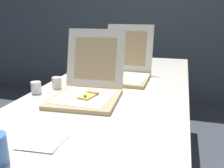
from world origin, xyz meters
name	(u,v)px	position (x,y,z in m)	size (l,w,h in m)	color
wall_back	(154,2)	(0.00, 2.54, 1.30)	(10.00, 0.10, 2.60)	#4C5660
table	(116,92)	(0.00, 0.60, 0.68)	(0.92, 2.17, 0.72)	silver
pizza_box_front	(88,89)	(-0.09, 0.33, 0.78)	(0.39, 0.48, 0.37)	tan
pizza_box_middle	(124,71)	(0.01, 0.79, 0.78)	(0.36, 0.43, 0.37)	tan
cup_white_far	(96,67)	(-0.25, 0.93, 0.76)	(0.06, 0.06, 0.07)	white
cup_white_mid	(71,77)	(-0.32, 0.59, 0.76)	(0.06, 0.06, 0.07)	white
cup_white_near_center	(57,83)	(-0.35, 0.44, 0.76)	(0.06, 0.06, 0.07)	white
cup_white_near_left	(36,88)	(-0.41, 0.31, 0.76)	(0.06, 0.06, 0.07)	white
napkin_pile	(44,140)	(-0.07, -0.17, 0.72)	(0.16, 0.17, 0.01)	white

